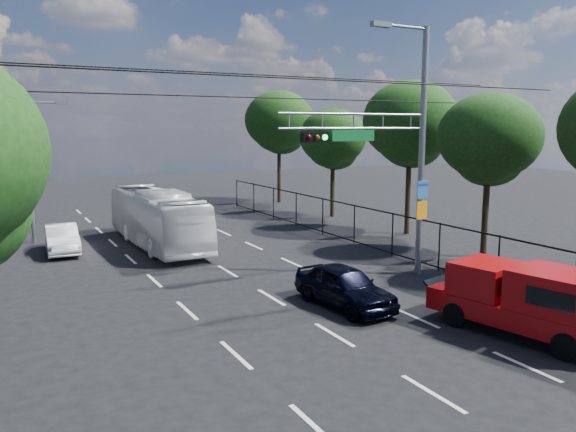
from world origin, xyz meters
TOP-DOWN VIEW (x-y plane):
  - ground at (0.00, 0.00)m, footprint 120.00×120.00m
  - lane_markings at (-0.00, 14.00)m, footprint 6.12×38.00m
  - signal_mast at (5.28, 7.99)m, footprint 6.43×0.39m
  - streetlight_left at (-6.33, 22.00)m, footprint 2.09×0.22m
  - utility_wires at (0.00, 8.83)m, footprint 22.00×5.04m
  - fence_right at (7.60, 12.17)m, footprint 0.06×34.03m
  - tree_right_b at (11.22, 9.02)m, footprint 4.50×4.50m
  - tree_right_c at (11.82, 15.02)m, footprint 5.10×5.10m
  - tree_right_d at (11.42, 22.02)m, footprint 4.32×4.32m
  - tree_right_e at (11.62, 30.02)m, footprint 5.28×5.28m
  - red_pickup at (4.74, 1.45)m, footprint 3.01×5.64m
  - navy_hatchback at (1.67, 5.98)m, footprint 1.93×4.13m
  - white_bus at (-1.11, 18.39)m, footprint 2.54×9.96m
  - white_van at (-5.50, 18.87)m, footprint 1.55×4.00m

SIDE VIEW (x-z plane):
  - ground at x=0.00m, z-range 0.00..0.00m
  - lane_markings at x=0.00m, z-range 0.00..0.01m
  - white_van at x=-5.50m, z-range 0.00..1.30m
  - navy_hatchback at x=1.67m, z-range 0.00..1.37m
  - fence_right at x=7.60m, z-range 0.03..2.03m
  - red_pickup at x=4.74m, z-range 0.07..2.07m
  - white_bus at x=-1.11m, z-range 0.00..2.76m
  - streetlight_left at x=-6.33m, z-range 0.40..7.48m
  - tree_right_d at x=11.42m, z-range 1.34..8.36m
  - tree_right_b at x=11.22m, z-range 1.40..8.71m
  - signal_mast at x=5.28m, z-range 0.49..9.99m
  - tree_right_c at x=11.82m, z-range 1.59..9.88m
  - tree_right_e at x=11.62m, z-range 1.65..10.23m
  - utility_wires at x=0.00m, z-range 6.86..7.60m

